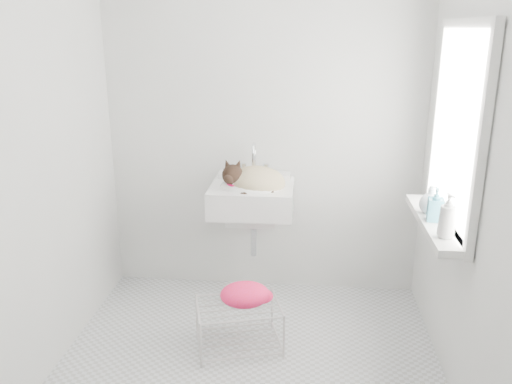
# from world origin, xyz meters

# --- Properties ---
(floor) EXTENTS (2.20, 2.00, 0.02)m
(floor) POSITION_xyz_m (0.00, 0.00, 0.00)
(floor) COLOR silver
(floor) RESTS_ON ground
(back_wall) EXTENTS (2.20, 0.02, 2.50)m
(back_wall) POSITION_xyz_m (0.00, 1.00, 1.25)
(back_wall) COLOR silver
(back_wall) RESTS_ON ground
(right_wall) EXTENTS (0.02, 2.00, 2.50)m
(right_wall) POSITION_xyz_m (1.10, 0.00, 1.25)
(right_wall) COLOR silver
(right_wall) RESTS_ON ground
(left_wall) EXTENTS (0.02, 2.00, 2.50)m
(left_wall) POSITION_xyz_m (-1.10, 0.00, 1.25)
(left_wall) COLOR silver
(left_wall) RESTS_ON ground
(window_glass) EXTENTS (0.01, 0.80, 1.00)m
(window_glass) POSITION_xyz_m (1.09, 0.20, 1.35)
(window_glass) COLOR white
(window_glass) RESTS_ON right_wall
(window_frame) EXTENTS (0.04, 0.90, 1.10)m
(window_frame) POSITION_xyz_m (1.07, 0.20, 1.35)
(window_frame) COLOR white
(window_frame) RESTS_ON right_wall
(windowsill) EXTENTS (0.16, 0.88, 0.04)m
(windowsill) POSITION_xyz_m (1.01, 0.20, 0.83)
(windowsill) COLOR white
(windowsill) RESTS_ON right_wall
(sink) EXTENTS (0.55, 0.48, 0.22)m
(sink) POSITION_xyz_m (-0.06, 0.74, 0.85)
(sink) COLOR white
(sink) RESTS_ON back_wall
(faucet) EXTENTS (0.20, 0.14, 0.20)m
(faucet) POSITION_xyz_m (-0.06, 0.92, 0.99)
(faucet) COLOR silver
(faucet) RESTS_ON sink
(cat) EXTENTS (0.41, 0.33, 0.26)m
(cat) POSITION_xyz_m (-0.04, 0.72, 0.89)
(cat) COLOR beige
(cat) RESTS_ON sink
(wire_rack) EXTENTS (0.55, 0.45, 0.29)m
(wire_rack) POSITION_xyz_m (-0.08, 0.15, 0.15)
(wire_rack) COLOR beige
(wire_rack) RESTS_ON floor
(towel) EXTENTS (0.33, 0.26, 0.12)m
(towel) POSITION_xyz_m (-0.04, 0.17, 0.32)
(towel) COLOR red
(towel) RESTS_ON wire_rack
(bottle_a) EXTENTS (0.09, 0.09, 0.19)m
(bottle_a) POSITION_xyz_m (1.00, -0.07, 0.85)
(bottle_a) COLOR silver
(bottle_a) RESTS_ON windowsill
(bottle_b) EXTENTS (0.09, 0.09, 0.18)m
(bottle_b) POSITION_xyz_m (1.00, 0.17, 0.85)
(bottle_b) COLOR teal
(bottle_b) RESTS_ON windowsill
(bottle_c) EXTENTS (0.17, 0.17, 0.16)m
(bottle_c) POSITION_xyz_m (1.00, 0.30, 0.85)
(bottle_c) COLOR silver
(bottle_c) RESTS_ON windowsill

